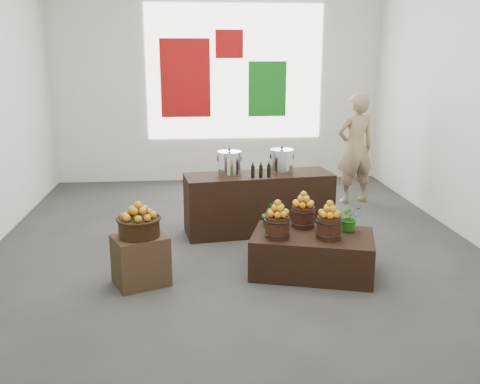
{
  "coord_description": "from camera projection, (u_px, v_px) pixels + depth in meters",
  "views": [
    {
      "loc": [
        -0.53,
        -6.46,
        2.32
      ],
      "look_at": [
        0.03,
        -0.4,
        0.75
      ],
      "focal_mm": 40.0,
      "sensor_mm": 36.0,
      "label": 1
    }
  ],
  "objects": [
    {
      "name": "apple_bucket_rear",
      "position": [
        303.0,
        217.0,
        5.96
      ],
      "size": [
        0.26,
        0.26,
        0.24
      ],
      "primitive_type": "cylinder",
      "color": "#33160D",
      "rests_on": "display_table"
    },
    {
      "name": "wicker_basket",
      "position": [
        139.0,
        227.0,
        5.43
      ],
      "size": [
        0.42,
        0.42,
        0.19
      ],
      "primitive_type": "cylinder",
      "color": "black",
      "rests_on": "crate"
    },
    {
      "name": "deco_red_upper",
      "position": [
        229.0,
        44.0,
        9.59
      ],
      "size": [
        0.5,
        0.04,
        0.5
      ],
      "primitive_type": "cube",
      "color": "#A50C0C",
      "rests_on": "back_wall"
    },
    {
      "name": "apples_in_bucket_rear",
      "position": [
        304.0,
        199.0,
        5.91
      ],
      "size": [
        0.19,
        0.19,
        0.17
      ],
      "primitive_type": null,
      "color": "#AC2505",
      "rests_on": "apple_bucket_rear"
    },
    {
      "name": "display_table",
      "position": [
        312.0,
        254.0,
        5.8
      ],
      "size": [
        1.45,
        1.12,
        0.44
      ],
      "primitive_type": "cube",
      "rotation": [
        0.0,
        0.0,
        -0.28
      ],
      "color": "black",
      "rests_on": "ground"
    },
    {
      "name": "deco_red_left",
      "position": [
        185.0,
        78.0,
        9.67
      ],
      "size": [
        0.9,
        0.04,
        1.4
      ],
      "primitive_type": "cube",
      "color": "#A50C0C",
      "rests_on": "back_wall"
    },
    {
      "name": "apples_in_bucket_front_right",
      "position": [
        330.0,
        209.0,
        5.54
      ],
      "size": [
        0.19,
        0.19,
        0.17
      ],
      "primitive_type": null,
      "color": "#AC2505",
      "rests_on": "apple_bucket_front_right"
    },
    {
      "name": "apples_in_bucket_front_left",
      "position": [
        278.0,
        208.0,
        5.56
      ],
      "size": [
        0.19,
        0.19,
        0.17
      ],
      "primitive_type": null,
      "color": "#AC2505",
      "rests_on": "apple_bucket_front_left"
    },
    {
      "name": "stock_pot_center",
      "position": [
        282.0,
        162.0,
        7.06
      ],
      "size": [
        0.3,
        0.3,
        0.3
      ],
      "primitive_type": "cylinder",
      "color": "silver",
      "rests_on": "counter"
    },
    {
      "name": "back_opening",
      "position": [
        235.0,
        72.0,
        9.73
      ],
      "size": [
        3.2,
        0.02,
        2.4
      ],
      "primitive_type": "cube",
      "color": "white",
      "rests_on": "back_wall"
    },
    {
      "name": "shopper",
      "position": [
        355.0,
        148.0,
        8.45
      ],
      "size": [
        0.72,
        0.55,
        1.76
      ],
      "primitive_type": "imported",
      "rotation": [
        0.0,
        0.0,
        3.35
      ],
      "color": "#8F7758",
      "rests_on": "ground"
    },
    {
      "name": "deco_green_right",
      "position": [
        267.0,
        89.0,
        9.85
      ],
      "size": [
        0.7,
        0.04,
        1.0
      ],
      "primitive_type": "cube",
      "color": "#127417",
      "rests_on": "back_wall"
    },
    {
      "name": "stock_pot_left",
      "position": [
        229.0,
        164.0,
        6.91
      ],
      "size": [
        0.3,
        0.3,
        0.3
      ],
      "primitive_type": "cylinder",
      "color": "silver",
      "rests_on": "counter"
    },
    {
      "name": "ground",
      "position": [
        235.0,
        241.0,
        6.85
      ],
      "size": [
        7.0,
        7.0,
        0.0
      ],
      "primitive_type": "plane",
      "color": "#3A3A38",
      "rests_on": "ground"
    },
    {
      "name": "apple_bucket_front_right",
      "position": [
        329.0,
        228.0,
        5.59
      ],
      "size": [
        0.26,
        0.26,
        0.24
      ],
      "primitive_type": "cylinder",
      "color": "#33160D",
      "rests_on": "display_table"
    },
    {
      "name": "counter",
      "position": [
        259.0,
        203.0,
        7.13
      ],
      "size": [
        2.0,
        0.86,
        0.79
      ],
      "primitive_type": "cube",
      "rotation": [
        0.0,
        0.0,
        0.13
      ],
      "color": "black",
      "rests_on": "ground"
    },
    {
      "name": "oil_cruets",
      "position": [
        263.0,
        169.0,
        6.82
      ],
      "size": [
        0.22,
        0.08,
        0.22
      ],
      "primitive_type": null,
      "rotation": [
        0.0,
        0.0,
        0.13
      ],
      "color": "black",
      "rests_on": "counter"
    },
    {
      "name": "crate",
      "position": [
        141.0,
        260.0,
        5.52
      ],
      "size": [
        0.65,
        0.6,
        0.52
      ],
      "primitive_type": "cube",
      "rotation": [
        0.0,
        0.0,
        0.4
      ],
      "color": "#4C3323",
      "rests_on": "ground"
    },
    {
      "name": "apples_in_basket",
      "position": [
        138.0,
        210.0,
        5.38
      ],
      "size": [
        0.33,
        0.33,
        0.17
      ],
      "primitive_type": null,
      "color": "#AC2505",
      "rests_on": "wicker_basket"
    },
    {
      "name": "apple_bucket_front_left",
      "position": [
        277.0,
        227.0,
        5.61
      ],
      "size": [
        0.26,
        0.26,
        0.24
      ],
      "primitive_type": "cylinder",
      "color": "#33160D",
      "rests_on": "display_table"
    },
    {
      "name": "herb_garnish_left",
      "position": [
        269.0,
        213.0,
        6.0
      ],
      "size": [
        0.19,
        0.17,
        0.29
      ],
      "primitive_type": "imported",
      "rotation": [
        0.0,
        0.0,
        0.25
      ],
      "color": "#1F5F14",
      "rests_on": "display_table"
    },
    {
      "name": "back_wall",
      "position": [
        218.0,
        72.0,
        9.73
      ],
      "size": [
        6.0,
        0.04,
        4.0
      ],
      "primitive_type": "cube",
      "color": "silver",
      "rests_on": "ground"
    },
    {
      "name": "herb_garnish_right",
      "position": [
        350.0,
        218.0,
        5.82
      ],
      "size": [
        0.32,
        0.3,
        0.3
      ],
      "primitive_type": "imported",
      "rotation": [
        0.0,
        0.0,
        -0.26
      ],
      "color": "#1F5F14",
      "rests_on": "display_table"
    }
  ]
}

